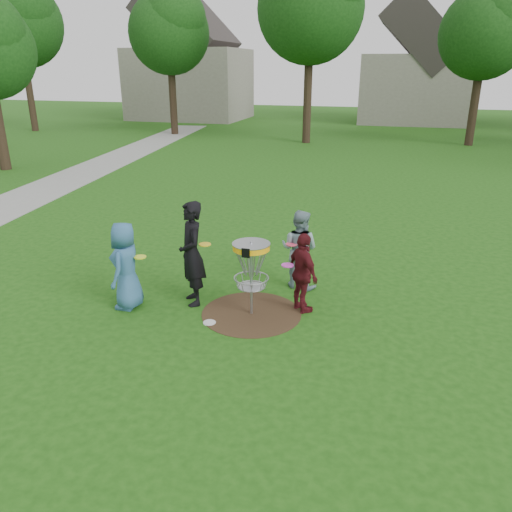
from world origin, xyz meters
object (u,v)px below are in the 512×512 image
(player_grey, at_px, (299,249))
(player_maroon, at_px, (303,273))
(player_blue, at_px, (126,266))
(player_black, at_px, (192,254))
(disc_golf_basket, at_px, (251,261))

(player_grey, xyz_separation_m, player_maroon, (0.28, -1.05, -0.06))
(player_blue, relative_size, player_black, 0.83)
(disc_golf_basket, bearing_deg, player_black, 172.67)
(player_grey, height_order, player_maroon, player_grey)
(player_blue, relative_size, disc_golf_basket, 1.17)
(player_blue, distance_m, player_maroon, 3.18)
(player_blue, xyz_separation_m, player_maroon, (3.10, 0.70, -0.07))
(player_blue, height_order, player_grey, player_blue)
(player_maroon, distance_m, disc_golf_basket, 0.96)
(player_maroon, relative_size, disc_golf_basket, 1.07)
(player_maroon, bearing_deg, player_grey, -27.17)
(player_black, bearing_deg, disc_golf_basket, 48.30)
(player_black, distance_m, player_grey, 2.16)
(player_blue, bearing_deg, player_grey, 117.45)
(player_black, relative_size, disc_golf_basket, 1.41)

